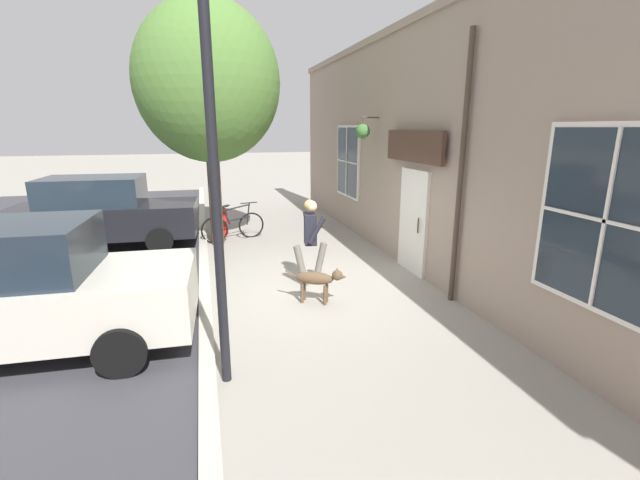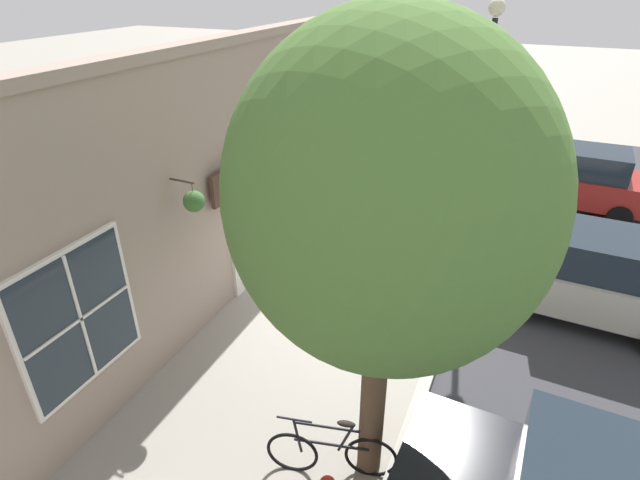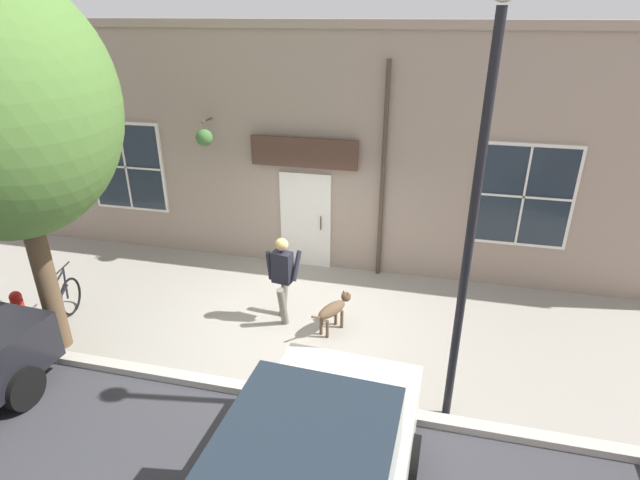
{
  "view_description": "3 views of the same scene",
  "coord_description": "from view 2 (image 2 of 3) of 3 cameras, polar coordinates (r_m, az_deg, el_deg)",
  "views": [
    {
      "loc": [
        1.9,
        7.4,
        2.9
      ],
      "look_at": [
        -0.11,
        0.05,
        0.89
      ],
      "focal_mm": 24.0,
      "sensor_mm": 36.0,
      "label": 1
    },
    {
      "loc": [
        2.83,
        -7.98,
        5.95
      ],
      "look_at": [
        -0.64,
        0.02,
        1.25
      ],
      "focal_mm": 28.0,
      "sensor_mm": 36.0,
      "label": 2
    },
    {
      "loc": [
        7.35,
        2.3,
        5.13
      ],
      "look_at": [
        -0.34,
        0.47,
        1.49
      ],
      "focal_mm": 28.0,
      "sensor_mm": 36.0,
      "label": 3
    }
  ],
  "objects": [
    {
      "name": "ground_plane",
      "position": [
        10.35,
        3.23,
        -6.82
      ],
      "size": [
        90.0,
        90.0,
        0.0
      ],
      "primitive_type": "plane",
      "color": "gray"
    },
    {
      "name": "storefront_facade",
      "position": [
        10.11,
        -9.04,
        8.0
      ],
      "size": [
        0.95,
        18.0,
        5.0
      ],
      "color": "gray",
      "rests_on": "ground_plane"
    },
    {
      "name": "pedestrian_walking",
      "position": [
        9.72,
        3.27,
        -2.56
      ],
      "size": [
        0.7,
        0.6,
        1.63
      ],
      "color": "#6B665B",
      "rests_on": "ground_plane"
    },
    {
      "name": "dog_on_leash",
      "position": [
        10.75,
        5.56,
        -2.76
      ],
      "size": [
        0.97,
        0.56,
        0.64
      ],
      "color": "brown",
      "rests_on": "ground_plane"
    },
    {
      "name": "street_tree_by_curb",
      "position": [
        5.09,
        7.75,
        3.25
      ],
      "size": [
        3.38,
        3.04,
        5.8
      ],
      "color": "brown",
      "rests_on": "ground_plane"
    },
    {
      "name": "leaning_bicycle",
      "position": [
        7.13,
        1.28,
        -23.11
      ],
      "size": [
        1.68,
        0.53,
        1.0
      ],
      "color": "black",
      "rests_on": "ground_plane"
    },
    {
      "name": "parked_car_mid_block",
      "position": [
        10.78,
        28.38,
        -3.49
      ],
      "size": [
        4.38,
        2.1,
        1.75
      ],
      "color": "beige",
      "rests_on": "ground_plane"
    },
    {
      "name": "parked_car_far_end",
      "position": [
        15.67,
        26.9,
        6.33
      ],
      "size": [
        4.38,
        2.1,
        1.75
      ],
      "color": "maroon",
      "rests_on": "ground_plane"
    },
    {
      "name": "street_lamp",
      "position": [
        11.08,
        18.03,
        14.44
      ],
      "size": [
        0.32,
        0.32,
        5.52
      ],
      "color": "black",
      "rests_on": "ground_plane"
    }
  ]
}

